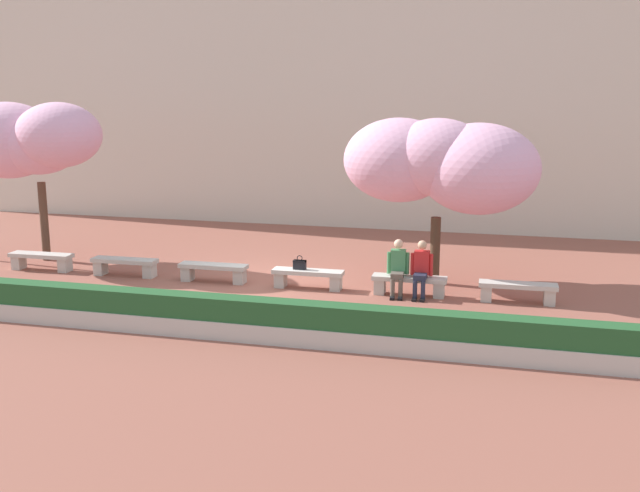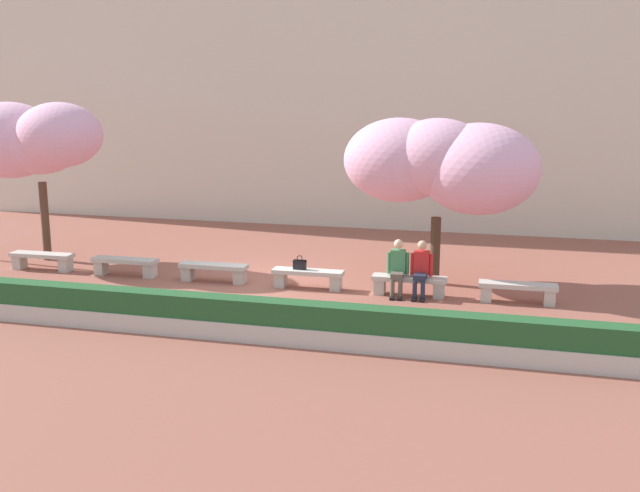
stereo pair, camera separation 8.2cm
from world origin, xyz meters
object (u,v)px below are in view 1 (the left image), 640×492
stone_bench_near_west (125,264)px  person_seated_right (421,267)px  stone_bench_east_end (409,283)px  handbag (300,264)px  stone_bench_center (213,270)px  stone_bench_near_east (308,276)px  person_seated_left (398,266)px  stone_bench_far_east (518,290)px  stone_bench_west_end (41,259)px  cherry_tree_main (443,163)px  cherry_tree_secondary (30,140)px

stone_bench_near_west → person_seated_right: bearing=-0.4°
stone_bench_east_end → handbag: bearing=179.6°
stone_bench_center → stone_bench_near_east: same height
person_seated_left → stone_bench_far_east: bearing=1.1°
stone_bench_near_east → stone_bench_far_east: same height
stone_bench_west_end → cherry_tree_main: cherry_tree_main is taller
stone_bench_near_east → stone_bench_east_end: same height
stone_bench_far_east → handbag: (-5.01, 0.02, 0.28)m
stone_bench_east_end → stone_bench_far_east: 2.40m
stone_bench_near_west → stone_bench_far_east: (9.61, 0.00, 0.00)m
stone_bench_center → handbag: bearing=0.5°
stone_bench_near_east → stone_bench_far_east: bearing=0.0°
stone_bench_west_end → cherry_tree_secondary: cherry_tree_secondary is taller
stone_bench_far_east → stone_bench_west_end: bearing=180.0°
cherry_tree_main → cherry_tree_secondary: (-10.91, -0.38, 0.39)m
stone_bench_west_end → cherry_tree_main: 10.57m
stone_bench_center → stone_bench_far_east: (7.21, 0.00, 0.00)m
person_seated_left → person_seated_right: (0.53, -0.00, 0.00)m
stone_bench_near_east → stone_bench_east_end: bearing=0.0°
stone_bench_west_end → stone_bench_far_east: (12.01, 0.00, 0.00)m
stone_bench_near_east → stone_bench_near_west: bearing=180.0°
stone_bench_center → stone_bench_near_east: 2.40m
stone_bench_near_east → person_seated_left: size_ratio=1.32×
cherry_tree_main → handbag: bearing=-157.1°
stone_bench_east_end → stone_bench_far_east: bearing=0.0°
stone_bench_center → stone_bench_near_west: bearing=180.0°
person_seated_left → person_seated_right: bearing=-0.0°
stone_bench_near_east → person_seated_right: person_seated_right is taller
cherry_tree_secondary → stone_bench_east_end: bearing=-5.3°
stone_bench_east_end → stone_bench_far_east: (2.40, 0.00, 0.00)m
person_seated_right → handbag: size_ratio=3.81×
handbag → cherry_tree_secondary: (-7.76, 0.95, 2.72)m
handbag → cherry_tree_secondary: 8.28m
stone_bench_near_east → handbag: size_ratio=5.02×
stone_bench_far_east → person_seated_right: bearing=-178.6°
stone_bench_east_end → cherry_tree_main: bearing=68.2°
stone_bench_far_east → handbag: 5.02m
stone_bench_east_end → person_seated_left: (-0.26, -0.05, 0.40)m
person_seated_left → handbag: bearing=178.3°
stone_bench_far_east → person_seated_left: 2.70m
person_seated_right → cherry_tree_main: cherry_tree_main is taller
person_seated_left → cherry_tree_main: bearing=60.2°
stone_bench_near_east → cherry_tree_secondary: 8.57m
stone_bench_west_end → cherry_tree_main: size_ratio=0.36×
person_seated_left → cherry_tree_main: cherry_tree_main is taller
stone_bench_near_east → cherry_tree_main: 4.16m
person_seated_left → cherry_tree_main: 2.74m
stone_bench_far_east → handbag: bearing=179.8°
stone_bench_east_end → person_seated_right: 0.48m
stone_bench_center → cherry_tree_main: cherry_tree_main is taller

